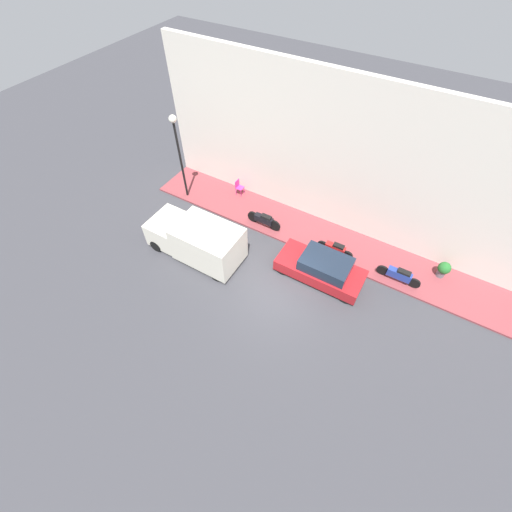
# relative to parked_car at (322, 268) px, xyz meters

# --- Properties ---
(ground_plane) EXTENTS (60.00, 60.00, 0.00)m
(ground_plane) POSITION_rel_parked_car_xyz_m (-1.94, 1.29, -0.64)
(ground_plane) COLOR #38383D
(sidewalk) EXTENTS (2.60, 19.33, 0.10)m
(sidewalk) POSITION_rel_parked_car_xyz_m (2.36, 1.29, -0.59)
(sidewalk) COLOR brown
(sidewalk) RESTS_ON ground_plane
(building_facade) EXTENTS (0.30, 19.33, 7.83)m
(building_facade) POSITION_rel_parked_car_xyz_m (3.81, 1.29, 3.27)
(building_facade) COLOR silver
(building_facade) RESTS_ON ground_plane
(parked_car) EXTENTS (1.73, 4.11, 1.35)m
(parked_car) POSITION_rel_parked_car_xyz_m (0.00, 0.00, 0.00)
(parked_car) COLOR maroon
(parked_car) RESTS_ON ground_plane
(delivery_van) EXTENTS (2.07, 4.83, 2.03)m
(delivery_van) POSITION_rel_parked_car_xyz_m (-1.76, 5.93, 0.38)
(delivery_van) COLOR silver
(delivery_van) RESTS_ON ground_plane
(motorcycle_red) EXTENTS (0.30, 1.88, 0.75)m
(motorcycle_red) POSITION_rel_parked_car_xyz_m (1.58, -0.07, -0.13)
(motorcycle_red) COLOR #B21E1E
(motorcycle_red) RESTS_ON sidewalk
(motorcycle_black) EXTENTS (0.30, 1.97, 0.77)m
(motorcycle_black) POSITION_rel_parked_car_xyz_m (1.55, 3.99, -0.11)
(motorcycle_black) COLOR black
(motorcycle_black) RESTS_ON sidewalk
(motorcycle_blue) EXTENTS (0.30, 2.04, 0.77)m
(motorcycle_blue) POSITION_rel_parked_car_xyz_m (1.57, -3.26, -0.12)
(motorcycle_blue) COLOR navy
(motorcycle_blue) RESTS_ON sidewalk
(streetlamp) EXTENTS (0.40, 0.40, 4.93)m
(streetlamp) POSITION_rel_parked_car_xyz_m (1.49, 9.16, 2.94)
(streetlamp) COLOR black
(streetlamp) RESTS_ON sidewalk
(potted_plant) EXTENTS (0.58, 0.58, 0.87)m
(potted_plant) POSITION_rel_parked_car_xyz_m (2.89, -4.95, -0.04)
(potted_plant) COLOR slate
(potted_plant) RESTS_ON sidewalk
(cafe_chair) EXTENTS (0.40, 0.40, 0.92)m
(cafe_chair) POSITION_rel_parked_car_xyz_m (3.14, 6.59, -0.02)
(cafe_chair) COLOR #D8338C
(cafe_chair) RESTS_ON sidewalk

